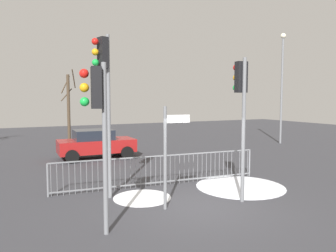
# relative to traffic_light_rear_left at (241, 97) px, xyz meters

# --- Properties ---
(ground_plane) EXTENTS (60.00, 60.00, 0.00)m
(ground_plane) POSITION_rel_traffic_light_rear_left_xyz_m (-1.41, 0.11, -3.09)
(ground_plane) COLOR #38383D
(traffic_light_rear_left) EXTENTS (0.33, 0.57, 4.22)m
(traffic_light_rear_left) POSITION_rel_traffic_light_rear_left_xyz_m (0.00, 0.00, 0.00)
(traffic_light_rear_left) COLOR slate
(traffic_light_rear_left) RESTS_ON ground
(traffic_light_mid_left) EXTENTS (0.56, 0.36, 4.93)m
(traffic_light_mid_left) POSITION_rel_traffic_light_rear_left_xyz_m (-3.56, 1.92, 0.51)
(traffic_light_mid_left) COLOR slate
(traffic_light_mid_left) RESTS_ON ground
(traffic_light_foreground_right) EXTENTS (0.56, 0.35, 3.82)m
(traffic_light_foreground_right) POSITION_rel_traffic_light_rear_left_xyz_m (-4.41, -0.63, -0.29)
(traffic_light_foreground_right) COLOR slate
(traffic_light_foreground_right) RESTS_ON ground
(direction_sign_post) EXTENTS (0.79, 0.09, 2.84)m
(direction_sign_post) POSITION_rel_traffic_light_rear_left_xyz_m (-2.28, 0.26, -1.49)
(direction_sign_post) COLOR slate
(direction_sign_post) RESTS_ON ground
(pedestrian_guard_railing) EXTENTS (7.48, 0.67, 1.07)m
(pedestrian_guard_railing) POSITION_rel_traffic_light_rear_left_xyz_m (-1.42, 2.56, -2.54)
(pedestrian_guard_railing) COLOR slate
(pedestrian_guard_railing) RESTS_ON ground
(car_red_mid) EXTENTS (3.84, 2.01, 1.47)m
(car_red_mid) POSITION_rel_traffic_light_rear_left_xyz_m (-2.18, 8.79, -2.33)
(car_red_mid) COLOR maroon
(car_red_mid) RESTS_ON ground
(street_lamp) EXTENTS (0.36, 0.36, 7.42)m
(street_lamp) POSITION_rel_traffic_light_rear_left_xyz_m (10.55, 8.84, 1.39)
(street_lamp) COLOR slate
(street_lamp) RESTS_ON ground
(bare_tree_centre) EXTENTS (1.07, 1.07, 5.11)m
(bare_tree_centre) POSITION_rel_traffic_light_rear_left_xyz_m (-2.25, 16.39, -0.56)
(bare_tree_centre) COLOR #473828
(bare_tree_centre) RESTS_ON ground
(snow_patch_kerb) EXTENTS (3.04, 3.04, 0.01)m
(snow_patch_kerb) POSITION_rel_traffic_light_rear_left_xyz_m (0.97, 1.17, -3.08)
(snow_patch_kerb) COLOR white
(snow_patch_kerb) RESTS_ON ground
(snow_patch_island) EXTENTS (1.77, 1.77, 0.01)m
(snow_patch_island) POSITION_rel_traffic_light_rear_left_xyz_m (-2.55, 1.47, -3.08)
(snow_patch_island) COLOR white
(snow_patch_island) RESTS_ON ground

